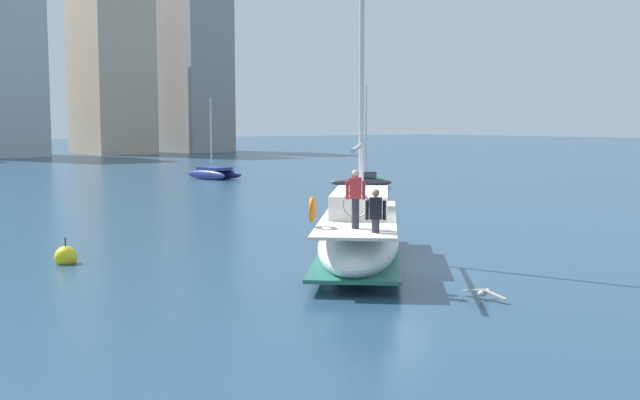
{
  "coord_description": "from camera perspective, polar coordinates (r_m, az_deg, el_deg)",
  "views": [
    {
      "loc": [
        -15.1,
        -17.08,
        4.27
      ],
      "look_at": [
        -0.23,
        2.78,
        1.8
      ],
      "focal_mm": 43.27,
      "sensor_mm": 36.0,
      "label": 1
    }
  ],
  "objects": [
    {
      "name": "main_sailboat",
      "position": [
        23.55,
        2.93,
        -2.52
      ],
      "size": [
        8.2,
        8.74,
        13.53
      ],
      "color": "white",
      "rests_on": "ground"
    },
    {
      "name": "seagull",
      "position": [
        19.26,
        12.01,
        -6.71
      ],
      "size": [
        0.48,
        1.29,
        0.18
      ],
      "color": "silver",
      "rests_on": "ground"
    },
    {
      "name": "moored_sloop_far",
      "position": [
        59.96,
        -7.83,
        2.05
      ],
      "size": [
        2.9,
        4.67,
        6.22
      ],
      "color": "navy",
      "rests_on": "ground"
    },
    {
      "name": "moored_cutter_left",
      "position": [
        51.8,
        3.09,
        1.49
      ],
      "size": [
        3.81,
        3.31,
        6.81
      ],
      "color": "#4C4C51",
      "rests_on": "ground"
    },
    {
      "name": "mooring_buoy",
      "position": [
        24.86,
        -18.29,
        -4.02
      ],
      "size": [
        0.68,
        0.68,
        0.94
      ],
      "color": "yellow",
      "rests_on": "ground"
    },
    {
      "name": "ground_plane",
      "position": [
        23.2,
        4.6,
        -4.94
      ],
      "size": [
        400.0,
        400.0,
        0.0
      ],
      "primitive_type": "plane",
      "color": "navy"
    }
  ]
}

